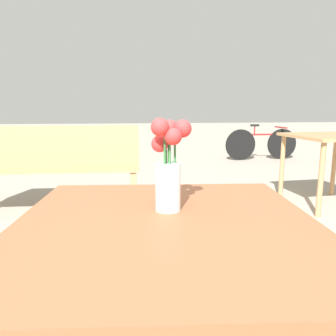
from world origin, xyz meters
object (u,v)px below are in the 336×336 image
(table_front, at_px, (167,249))
(bicycle, at_px, (262,144))
(flower_vase, at_px, (168,169))
(bench_near, at_px, (53,166))
(table_back, at_px, (330,146))

(table_front, bearing_deg, bicycle, 64.17)
(flower_vase, distance_m, bench_near, 2.45)
(table_front, height_order, bicycle, table_front)
(table_front, distance_m, bench_near, 2.52)
(flower_vase, xyz_separation_m, table_back, (1.98, 2.12, -0.21))
(bench_near, relative_size, table_back, 1.98)
(table_front, relative_size, bicycle, 0.69)
(flower_vase, xyz_separation_m, bench_near, (-0.85, 2.26, -0.37))
(table_front, relative_size, flower_vase, 3.37)
(flower_vase, relative_size, bench_near, 0.18)
(bench_near, xyz_separation_m, table_back, (2.83, -0.14, 0.17))
(table_front, distance_m, table_back, 3.00)
(bicycle, bearing_deg, table_front, -115.83)
(table_front, xyz_separation_m, flower_vase, (0.02, 0.11, 0.23))
(table_front, bearing_deg, table_back, 48.17)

